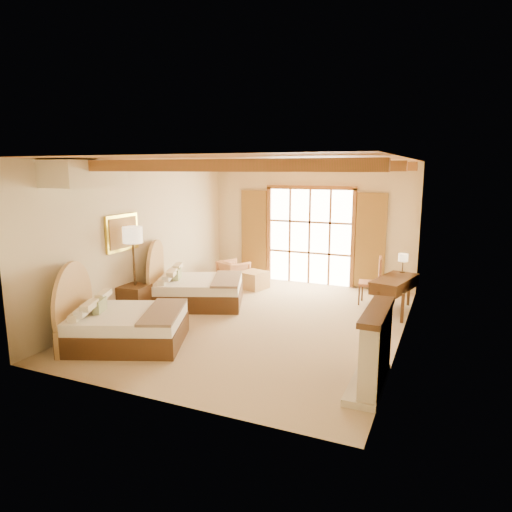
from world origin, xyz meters
The scene contains 19 objects.
floor centered at (0.00, 0.00, 0.00)m, with size 7.00×7.00×0.00m, color tan.
wall_back centered at (0.00, 3.50, 1.60)m, with size 5.50×5.50×0.00m, color beige.
wall_left centered at (-2.75, 0.00, 1.60)m, with size 7.00×7.00×0.00m, color beige.
wall_right centered at (2.75, 0.00, 1.60)m, with size 7.00×7.00×0.00m, color beige.
ceiling centered at (0.00, 0.00, 3.20)m, with size 7.00×7.00×0.00m, color #BB7C36.
ceiling_beams centered at (0.00, 0.00, 3.08)m, with size 5.39×4.60×0.18m, color #9D552F, non-canonical shape.
french_doors centered at (0.00, 3.44, 1.25)m, with size 3.95×0.08×2.60m.
fireplace centered at (2.60, -2.00, 0.51)m, with size 0.46×1.40×1.16m.
painting centered at (-2.70, -0.75, 1.75)m, with size 0.06×0.95×0.75m.
canopy_valance centered at (-2.40, -2.00, 2.95)m, with size 0.70×1.40×0.45m, color beige.
bed_near centered at (-1.78, -2.05, 0.39)m, with size 2.45×2.08×1.28m.
bed_far centered at (-1.86, 0.51, 0.39)m, with size 2.47×2.10×1.29m.
nightstand centered at (-2.50, -0.72, 0.33)m, with size 0.54×0.54×0.65m, color #4A2612.
floor_lamp centered at (-2.50, -0.69, 1.60)m, with size 0.40×0.40×1.88m.
armchair centered at (-1.81, 2.54, 0.32)m, with size 0.68×0.70×0.63m, color #BE7D50.
ottoman centered at (-1.13, 2.32, 0.22)m, with size 0.61×0.61×0.44m, color tan.
desk centered at (2.42, 1.70, 0.41)m, with size 0.92×1.51×0.76m.
desk_chair centered at (1.87, 2.10, 0.34)m, with size 0.55×0.55×1.09m.
desk_lamp centered at (2.51, 2.29, 1.08)m, with size 0.21×0.21×0.42m.
Camera 1 is at (3.46, -8.12, 3.03)m, focal length 32.00 mm.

